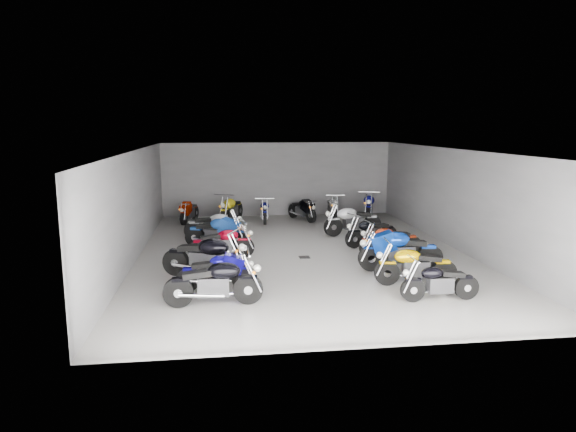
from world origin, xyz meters
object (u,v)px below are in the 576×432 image
at_px(motorcycle_right_e, 371,232).
at_px(motorcycle_back_e, 333,207).
at_px(motorcycle_right_b, 415,266).
at_px(motorcycle_right_c, 399,251).
at_px(motorcycle_left_f, 214,226).
at_px(motorcycle_left_c, 206,257).
at_px(motorcycle_back_b, 231,209).
at_px(motorcycle_left_d, 222,243).
at_px(motorcycle_left_a, 215,283).
at_px(motorcycle_left_b, 217,272).
at_px(motorcycle_left_e, 217,233).
at_px(motorcycle_right_f, 352,220).
at_px(motorcycle_right_a, 439,282).
at_px(motorcycle_right_d, 390,241).
at_px(motorcycle_back_c, 265,211).
at_px(drain_grate, 304,257).
at_px(motorcycle_back_d, 302,209).
at_px(motorcycle_back_f, 369,206).
at_px(motorcycle_back_a, 189,211).

height_order(motorcycle_right_e, motorcycle_back_e, motorcycle_back_e).
distance_m(motorcycle_right_b, motorcycle_right_c, 1.29).
relative_size(motorcycle_left_f, motorcycle_right_e, 1.07).
distance_m(motorcycle_left_c, motorcycle_right_c, 5.24).
bearing_deg(motorcycle_back_b, motorcycle_left_d, 108.10).
xyz_separation_m(motorcycle_left_a, motorcycle_left_c, (-0.26, 2.14, 0.04)).
bearing_deg(motorcycle_left_b, motorcycle_left_f, -177.52).
xyz_separation_m(motorcycle_left_e, motorcycle_right_e, (5.04, -0.30, -0.04)).
height_order(motorcycle_left_c, motorcycle_back_e, motorcycle_left_c).
xyz_separation_m(motorcycle_right_f, motorcycle_back_b, (-4.29, 3.16, 0.00)).
height_order(motorcycle_left_c, motorcycle_right_b, motorcycle_left_c).
bearing_deg(motorcycle_right_a, motorcycle_left_c, 64.46).
height_order(motorcycle_right_d, motorcycle_back_c, motorcycle_right_d).
distance_m(motorcycle_left_d, motorcycle_right_d, 5.07).
bearing_deg(motorcycle_left_f, motorcycle_back_e, 142.46).
height_order(drain_grate, motorcycle_back_d, motorcycle_back_d).
bearing_deg(motorcycle_right_d, motorcycle_back_f, -17.69).
bearing_deg(motorcycle_right_f, motorcycle_left_d, 109.74).
relative_size(motorcycle_left_e, motorcycle_back_d, 1.12).
relative_size(motorcycle_left_b, motorcycle_right_c, 0.81).
bearing_deg(motorcycle_right_d, motorcycle_back_d, 8.34).
relative_size(motorcycle_right_b, motorcycle_right_f, 0.93).
distance_m(drain_grate, motorcycle_back_b, 6.48).
height_order(motorcycle_back_a, motorcycle_back_e, motorcycle_back_e).
bearing_deg(motorcycle_left_b, motorcycle_back_f, 145.93).
bearing_deg(motorcycle_left_f, motorcycle_back_a, -146.66).
xyz_separation_m(motorcycle_left_d, motorcycle_back_d, (3.35, 5.89, -0.01)).
relative_size(motorcycle_left_a, motorcycle_right_c, 0.94).
bearing_deg(motorcycle_back_d, motorcycle_right_a, 73.87).
bearing_deg(motorcycle_back_f, motorcycle_right_a, 99.66).
relative_size(motorcycle_left_e, motorcycle_right_c, 0.87).
bearing_deg(motorcycle_left_b, motorcycle_right_b, 88.59).
distance_m(motorcycle_left_b, motorcycle_back_e, 10.33).
distance_m(motorcycle_left_e, motorcycle_right_d, 5.48).
xyz_separation_m(motorcycle_right_a, motorcycle_right_c, (-0.06, 2.48, 0.12)).
relative_size(motorcycle_back_d, motorcycle_back_f, 0.83).
bearing_deg(motorcycle_right_f, motorcycle_left_a, 133.80).
relative_size(motorcycle_left_d, motorcycle_left_e, 0.98).
bearing_deg(motorcycle_left_c, motorcycle_left_b, 37.65).
height_order(motorcycle_right_f, motorcycle_back_e, motorcycle_right_f).
height_order(motorcycle_left_a, motorcycle_right_e, motorcycle_left_a).
relative_size(motorcycle_right_d, motorcycle_right_e, 1.04).
bearing_deg(drain_grate, motorcycle_back_f, 58.64).
relative_size(motorcycle_left_e, motorcycle_back_c, 1.04).
height_order(motorcycle_right_c, motorcycle_back_f, motorcycle_right_c).
height_order(motorcycle_left_b, motorcycle_back_b, motorcycle_back_b).
relative_size(drain_grate, motorcycle_left_c, 0.14).
distance_m(motorcycle_left_d, motorcycle_back_f, 8.75).
bearing_deg(motorcycle_left_d, motorcycle_right_f, 114.83).
xyz_separation_m(motorcycle_left_b, motorcycle_back_f, (6.42, 9.07, 0.09)).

